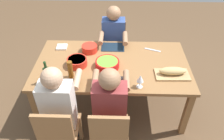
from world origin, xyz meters
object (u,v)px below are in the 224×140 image
wine_bottle (47,75)px  wine_glass (140,79)px  chair_far_center (109,132)px  beer_bottle (70,70)px  dining_table (112,68)px  diner_near_center (113,39)px  diner_far_right (59,104)px  chair_far_right (58,131)px  bread_loaf (173,71)px  serving_bowl_salad (107,64)px  diner_far_center (110,105)px  napkin_stack (62,47)px  serving_bowl_pasta (77,62)px  chair_near_center (114,45)px  serving_bowl_fruit (90,48)px  cutting_board (172,75)px

wine_bottle → wine_glass: 1.03m
chair_far_center → beer_bottle: (0.47, -0.57, 0.37)m
dining_table → diner_near_center: bearing=-90.0°
diner_far_right → chair_far_center: size_ratio=1.41×
diner_near_center → wine_bottle: bearing=56.3°
chair_far_center → wine_bottle: size_ratio=2.93×
dining_table → diner_far_right: bearing=51.5°
diner_near_center → chair_far_center: size_ratio=1.41×
chair_far_right → bread_loaf: same height
chair_far_right → wine_bottle: bearing=-69.9°
wine_bottle → chair_far_center: bearing=146.4°
chair_far_center → wine_glass: bearing=-126.9°
diner_far_right → bread_loaf: bearing=-160.0°
serving_bowl_salad → bread_loaf: 0.79m
diner_far_center → napkin_stack: bearing=-54.9°
diner_near_center → serving_bowl_pasta: size_ratio=4.78×
chair_near_center → bread_loaf: (-0.72, 1.07, 0.32)m
chair_far_right → bread_loaf: size_ratio=2.66×
diner_far_right → diner_far_center: size_ratio=1.00×
beer_bottle → serving_bowl_fruit: bearing=-105.9°
diner_near_center → beer_bottle: bearing=63.8°
diner_near_center → serving_bowl_salad: (0.06, 0.75, 0.09)m
serving_bowl_fruit → serving_bowl_salad: 0.43m
chair_near_center → diner_near_center: (0.00, 0.18, 0.21)m
diner_near_center → wine_bottle: (0.71, 1.06, 0.15)m
diner_far_center → diner_near_center: bearing=-90.0°
chair_near_center → serving_bowl_fruit: 0.74m
dining_table → wine_bottle: size_ratio=6.71×
chair_far_right → chair_far_center: same height
wine_bottle → serving_bowl_pasta: bearing=-129.1°
serving_bowl_salad → cutting_board: (-0.77, 0.14, -0.04)m
beer_bottle → wine_glass: (-0.79, 0.15, 0.01)m
dining_table → bread_loaf: 0.76m
chair_near_center → diner_far_right: 1.63m
serving_bowl_salad → cutting_board: serving_bowl_salad is taller
bread_loaf → serving_bowl_fruit: bearing=-25.0°
diner_near_center → wine_bottle: size_ratio=4.14×
diner_far_center → beer_bottle: 0.63m
chair_near_center → napkin_stack: 0.92m
diner_far_right → chair_far_center: 0.61m
wine_glass → diner_far_center: bearing=37.3°
diner_far_center → serving_bowl_salad: diner_far_center is taller
serving_bowl_fruit → cutting_board: serving_bowl_fruit is taller
diner_far_center → serving_bowl_salad: bearing=-84.7°
wine_bottle → napkin_stack: size_ratio=2.07×
diner_far_center → serving_bowl_salad: size_ratio=4.07×
dining_table → chair_far_right: bearing=58.0°
dining_table → bread_loaf: (-0.72, 0.22, 0.14)m
chair_far_right → serving_bowl_salad: bearing=-121.6°
beer_bottle → dining_table: bearing=-149.0°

